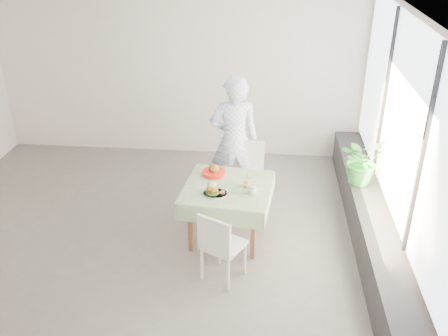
# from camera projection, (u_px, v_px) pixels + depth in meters

# --- Properties ---
(floor) EXTENTS (6.00, 6.00, 0.00)m
(floor) POSITION_uv_depth(u_px,v_px,m) (150.00, 231.00, 6.53)
(floor) COLOR #585653
(floor) RESTS_ON ground
(ceiling) EXTENTS (6.00, 6.00, 0.00)m
(ceiling) POSITION_uv_depth(u_px,v_px,m) (132.00, 10.00, 5.25)
(ceiling) COLOR white
(ceiling) RESTS_ON ground
(wall_back) EXTENTS (6.00, 0.02, 2.80)m
(wall_back) POSITION_uv_depth(u_px,v_px,m) (178.00, 72.00, 8.11)
(wall_back) COLOR silver
(wall_back) RESTS_ON ground
(wall_front) EXTENTS (6.00, 0.02, 2.80)m
(wall_front) POSITION_uv_depth(u_px,v_px,m) (62.00, 264.00, 3.67)
(wall_front) COLOR silver
(wall_front) RESTS_ON ground
(wall_right) EXTENTS (0.02, 5.00, 2.80)m
(wall_right) POSITION_uv_depth(u_px,v_px,m) (402.00, 142.00, 5.65)
(wall_right) COLOR silver
(wall_right) RESTS_ON ground
(window_pane) EXTENTS (0.01, 4.80, 2.18)m
(window_pane) POSITION_uv_depth(u_px,v_px,m) (403.00, 121.00, 5.54)
(window_pane) COLOR #D1E0F9
(window_pane) RESTS_ON ground
(window_ledge) EXTENTS (0.40, 4.80, 0.50)m
(window_ledge) POSITION_uv_depth(u_px,v_px,m) (370.00, 226.00, 6.19)
(window_ledge) COLOR black
(window_ledge) RESTS_ON ground
(cafe_table) EXTENTS (1.15, 1.15, 0.74)m
(cafe_table) POSITION_uv_depth(u_px,v_px,m) (228.00, 206.00, 6.20)
(cafe_table) COLOR brown
(cafe_table) RESTS_ON ground
(chair_far) EXTENTS (0.46, 0.46, 0.95)m
(chair_far) POSITION_uv_depth(u_px,v_px,m) (246.00, 190.00, 6.91)
(chair_far) COLOR white
(chair_far) RESTS_ON ground
(chair_near) EXTENTS (0.55, 0.55, 0.87)m
(chair_near) POSITION_uv_depth(u_px,v_px,m) (223.00, 258.00, 5.58)
(chair_near) COLOR white
(chair_near) RESTS_ON ground
(diner) EXTENTS (0.75, 0.57, 1.85)m
(diner) POSITION_uv_depth(u_px,v_px,m) (234.00, 140.00, 6.84)
(diner) COLOR #96B1F0
(diner) RESTS_ON ground
(main_dish) EXTENTS (0.30, 0.30, 0.15)m
(main_dish) POSITION_uv_depth(u_px,v_px,m) (214.00, 190.00, 5.88)
(main_dish) COLOR white
(main_dish) RESTS_ON cafe_table
(juice_cup_orange) EXTENTS (0.09, 0.09, 0.24)m
(juice_cup_orange) POSITION_uv_depth(u_px,v_px,m) (247.00, 183.00, 6.03)
(juice_cup_orange) COLOR white
(juice_cup_orange) RESTS_ON cafe_table
(juice_cup_lemonade) EXTENTS (0.11, 0.11, 0.30)m
(juice_cup_lemonade) POSITION_uv_depth(u_px,v_px,m) (252.00, 188.00, 5.88)
(juice_cup_lemonade) COLOR white
(juice_cup_lemonade) RESTS_ON cafe_table
(second_dish) EXTENTS (0.30, 0.30, 0.14)m
(second_dish) POSITION_uv_depth(u_px,v_px,m) (214.00, 172.00, 6.33)
(second_dish) COLOR red
(second_dish) RESTS_ON cafe_table
(potted_plant) EXTENTS (0.78, 0.76, 0.66)m
(potted_plant) POSITION_uv_depth(u_px,v_px,m) (362.00, 160.00, 6.53)
(potted_plant) COLOR #2F802A
(potted_plant) RESTS_ON window_ledge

